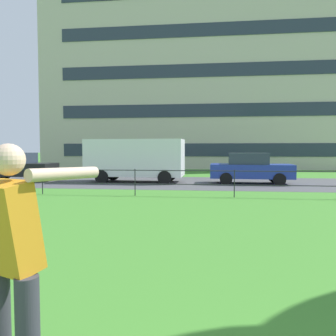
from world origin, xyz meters
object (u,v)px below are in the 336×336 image
car_black_center (17,167)px  panel_van_far_left (136,158)px  car_blue_right (250,168)px  apartment_building_background (201,69)px  person_thrower (13,261)px

car_black_center → panel_van_far_left: panel_van_far_left is taller
car_blue_right → apartment_building_background: apartment_building_background is taller
panel_van_far_left → apartment_building_background: size_ratio=0.18×
car_black_center → person_thrower: bearing=-59.1°
person_thrower → car_blue_right: size_ratio=0.44×
panel_van_far_left → apartment_building_background: bearing=81.2°
car_blue_right → apartment_building_background: (-2.94, 19.00, 9.40)m
car_black_center → car_blue_right: 12.36m
panel_van_far_left → car_blue_right: 5.88m
car_black_center → panel_van_far_left: (6.49, 0.26, 0.49)m
panel_van_far_left → car_blue_right: panel_van_far_left is taller
panel_van_far_left → car_black_center: bearing=-177.7°
car_blue_right → apartment_building_background: size_ratio=0.14×
person_thrower → panel_van_far_left: size_ratio=0.35×
person_thrower → apartment_building_background: 35.30m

